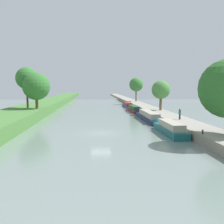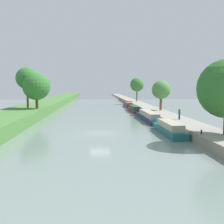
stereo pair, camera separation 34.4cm
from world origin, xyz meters
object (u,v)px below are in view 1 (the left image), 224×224
narrowboat_maroon (133,109)px  narrowboat_blue (127,105)px  narrowboat_teal (169,128)px  mooring_bollard_near (203,132)px  mooring_bollard_far (131,102)px  narrowboat_navy (147,116)px  person_walking (180,113)px

narrowboat_maroon → narrowboat_blue: narrowboat_maroon is taller
narrowboat_teal → narrowboat_maroon: (-0.15, 27.92, -0.08)m
narrowboat_maroon → mooring_bollard_near: 34.11m
mooring_bollard_near → mooring_bollard_far: (0.00, 51.84, 0.00)m
mooring_bollard_near → narrowboat_teal: bearing=105.9°
narrowboat_navy → person_walking: size_ratio=9.28×
narrowboat_blue → mooring_bollard_near: mooring_bollard_near is taller
narrowboat_teal → narrowboat_navy: bearing=89.9°
person_walking → mooring_bollard_far: size_ratio=3.69×
narrowboat_maroon → person_walking: person_walking is taller
narrowboat_blue → person_walking: 35.52m
narrowboat_blue → mooring_bollard_far: mooring_bollard_far is taller
narrowboat_maroon → narrowboat_teal: bearing=-89.7°
narrowboat_blue → mooring_bollard_far: bearing=71.5°
narrowboat_blue → mooring_bollard_far: 5.18m
narrowboat_maroon → narrowboat_blue: bearing=88.8°
narrowboat_maroon → mooring_bollard_near: bearing=-86.8°
narrowboat_maroon → person_walking: 22.74m
mooring_bollard_near → narrowboat_maroon: bearing=93.2°
narrowboat_navy → narrowboat_teal: bearing=-90.1°
narrowboat_blue → person_walking: person_walking is taller
narrowboat_teal → narrowboat_maroon: bearing=90.3°
narrowboat_navy → mooring_bollard_far: (1.73, 32.72, 0.55)m
narrowboat_navy → narrowboat_maroon: narrowboat_navy is taller
person_walking → narrowboat_maroon: bearing=98.7°
person_walking → mooring_bollard_far: person_walking is taller
person_walking → mooring_bollard_far: (-1.52, 40.23, -0.65)m
narrowboat_teal → mooring_bollard_far: (1.75, 45.71, 0.56)m
narrowboat_blue → mooring_bollard_near: 47.00m
narrowboat_teal → mooring_bollard_near: narrowboat_teal is taller
narrowboat_navy → mooring_bollard_far: 32.77m
narrowboat_navy → narrowboat_maroon: bearing=90.7°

